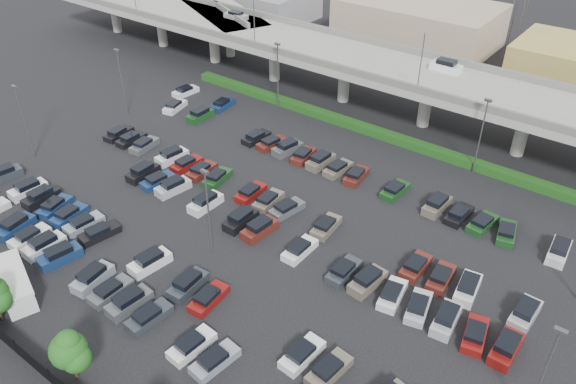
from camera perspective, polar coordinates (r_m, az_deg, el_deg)
The scene contains 9 objects.
ground at distance 65.09m, azimuth -2.85°, elevation -2.46°, with size 280.00×280.00×0.00m, color black.
overpass at distance 85.50m, azimuth 10.94°, elevation 11.83°, with size 150.00×13.00×15.80m.
hedge at distance 82.42m, azimuth 8.29°, elevation 6.25°, with size 66.00×1.60×1.10m, color #163A11.
fence at distance 52.36m, azimuth -23.61°, elevation -16.32°, with size 70.00×0.10×2.00m.
tree_row at distance 50.34m, azimuth -22.43°, elevation -13.97°, with size 65.07×3.66×5.94m.
shuttle_bus at distance 60.74m, azimuth -26.08°, elevation -8.28°, with size 7.98×4.98×2.43m.
parked_cars at distance 62.34m, azimuth -5.00°, elevation -3.75°, with size 62.80×41.64×1.67m.
light_poles at distance 65.15m, azimuth -4.70°, elevation 4.10°, with size 66.90×48.38×10.30m.
distant_buildings at distance 109.44m, azimuth 24.26°, elevation 12.70°, with size 138.00×24.00×9.00m.
Camera 1 is at (33.82, -39.50, 39.14)m, focal length 35.00 mm.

